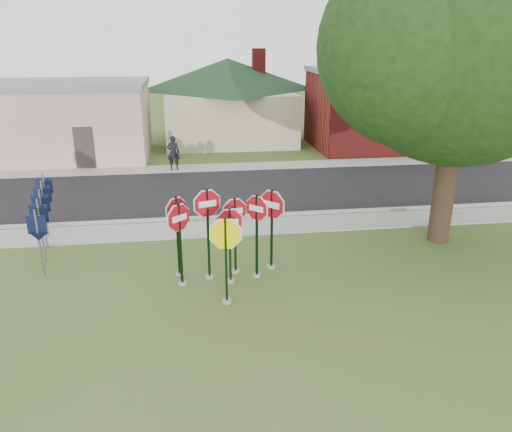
{
  "coord_description": "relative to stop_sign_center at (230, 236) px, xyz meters",
  "views": [
    {
      "loc": [
        -0.72,
        -11.14,
        6.46
      ],
      "look_at": [
        1.08,
        2.0,
        1.7
      ],
      "focal_mm": 35.0,
      "sensor_mm": 36.0,
      "label": 1
    }
  ],
  "objects": [
    {
      "name": "stop_sign_right",
      "position": [
        0.77,
        0.25,
        0.18
      ],
      "size": [
        0.73,
        0.7,
        2.56
      ],
      "color": "gray",
      "rests_on": "ground"
    },
    {
      "name": "ground",
      "position": [
        -0.28,
        -1.35,
        -1.4
      ],
      "size": [
        120.0,
        120.0,
        0.0
      ],
      "primitive_type": "plane",
      "color": "#3A5620",
      "rests_on": "ground"
    },
    {
      "name": "stop_sign_left",
      "position": [
        -1.34,
        0.04,
        0.14
      ],
      "size": [
        0.82,
        0.7,
        2.49
      ],
      "color": "gray",
      "rests_on": "ground"
    },
    {
      "name": "stop_sign_back_left",
      "position": [
        -0.57,
        0.35,
        0.34
      ],
      "size": [
        1.02,
        0.36,
        2.76
      ],
      "color": "gray",
      "rests_on": "ground"
    },
    {
      "name": "stop_sign_far_left",
      "position": [
        -1.41,
        0.61,
        0.12
      ],
      "size": [
        0.75,
        0.65,
        2.49
      ],
      "color": "gray",
      "rests_on": "ground"
    },
    {
      "name": "building_brick",
      "position": [
        11.72,
        17.15,
        1.01
      ],
      "size": [
        10.2,
        6.2,
        4.75
      ],
      "color": "maroon",
      "rests_on": "ground"
    },
    {
      "name": "oak_tree",
      "position": [
        7.22,
        2.15,
        5.08
      ],
      "size": [
        11.3,
        10.7,
        10.34
      ],
      "color": "black",
      "rests_on": "ground"
    },
    {
      "name": "stop_sign_far_right",
      "position": [
        1.28,
        0.76,
        0.21
      ],
      "size": [
        0.83,
        0.83,
        2.56
      ],
      "color": "gray",
      "rests_on": "ground"
    },
    {
      "name": "pedestrian",
      "position": [
        -1.77,
        12.72,
        -0.46
      ],
      "size": [
        0.68,
        0.49,
        1.76
      ],
      "primitive_type": "imported",
      "rotation": [
        0.0,
        0.0,
        3.03
      ],
      "color": "black",
      "rests_on": "sidewalk_far"
    },
    {
      "name": "stop_sign_center",
      "position": [
        0.0,
        0.0,
        0.0
      ],
      "size": [
        1.01,
        0.24,
        2.31
      ],
      "color": "gray",
      "rests_on": "ground"
    },
    {
      "name": "stop_sign_back_right",
      "position": [
        0.2,
        0.6,
        0.05
      ],
      "size": [
        0.96,
        0.24,
        2.39
      ],
      "color": "gray",
      "rests_on": "ground"
    },
    {
      "name": "curb",
      "position": [
        -0.28,
        5.15,
        -1.33
      ],
      "size": [
        60.0,
        0.2,
        0.14
      ],
      "primitive_type": "cube",
      "color": "gray",
      "rests_on": "ground"
    },
    {
      "name": "bg_tree_right",
      "position": [
        21.72,
        24.65,
        4.18
      ],
      "size": [
        5.6,
        5.6,
        8.4
      ],
      "color": "black",
      "rests_on": "ground"
    },
    {
      "name": "road",
      "position": [
        -0.28,
        8.65,
        -1.38
      ],
      "size": [
        60.0,
        7.0,
        0.04
      ],
      "primitive_type": "cube",
      "color": "black",
      "rests_on": "ground"
    },
    {
      "name": "sidewalk_far",
      "position": [
        -0.28,
        12.95,
        -1.37
      ],
      "size": [
        60.0,
        1.6,
        0.06
      ],
      "primitive_type": "cube",
      "color": "gray",
      "rests_on": "ground"
    },
    {
      "name": "route_sign_row",
      "position": [
        -5.68,
        3.15,
        -0.17
      ],
      "size": [
        1.43,
        4.63,
        2.0
      ],
      "color": "#59595E",
      "rests_on": "ground"
    },
    {
      "name": "sidewalk_near",
      "position": [
        -0.28,
        4.15,
        -1.37
      ],
      "size": [
        60.0,
        1.6,
        0.06
      ],
      "primitive_type": "cube",
      "color": "gray",
      "rests_on": "ground"
    },
    {
      "name": "stop_sign_yellow",
      "position": [
        -0.2,
        -1.12,
        0.12
      ],
      "size": [
        1.11,
        0.24,
        2.46
      ],
      "color": "gray",
      "rests_on": "ground"
    },
    {
      "name": "building_stucco",
      "position": [
        -9.28,
        16.64,
        0.75
      ],
      "size": [
        12.2,
        6.2,
        4.2
      ],
      "color": "beige",
      "rests_on": "ground"
    },
    {
      "name": "building_house",
      "position": [
        1.73,
        20.65,
        2.25
      ],
      "size": [
        11.6,
        11.6,
        6.2
      ],
      "color": "#BCAD96",
      "rests_on": "ground"
    }
  ]
}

